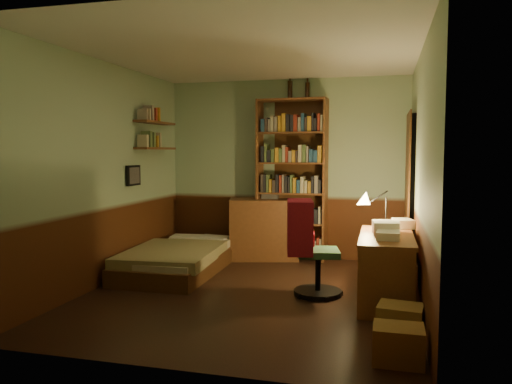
% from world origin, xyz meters
% --- Properties ---
extents(floor, '(3.50, 4.00, 0.02)m').
position_xyz_m(floor, '(0.00, 0.00, -0.01)').
color(floor, black).
rests_on(floor, ground).
extents(ceiling, '(3.50, 4.00, 0.02)m').
position_xyz_m(ceiling, '(0.00, 0.00, 2.61)').
color(ceiling, silver).
rests_on(ceiling, wall_back).
extents(wall_back, '(3.50, 0.02, 2.60)m').
position_xyz_m(wall_back, '(0.00, 2.01, 1.30)').
color(wall_back, '#96B38F').
rests_on(wall_back, ground).
extents(wall_left, '(0.02, 4.00, 2.60)m').
position_xyz_m(wall_left, '(-1.76, 0.00, 1.30)').
color(wall_left, '#96B38F').
rests_on(wall_left, ground).
extents(wall_right, '(0.02, 4.00, 2.60)m').
position_xyz_m(wall_right, '(1.76, 0.00, 1.30)').
color(wall_right, '#96B38F').
rests_on(wall_right, ground).
extents(wall_front, '(3.50, 0.02, 2.60)m').
position_xyz_m(wall_front, '(0.00, -2.01, 1.30)').
color(wall_front, '#96B38F').
rests_on(wall_front, ground).
extents(doorway, '(0.06, 0.90, 2.00)m').
position_xyz_m(doorway, '(1.72, 1.30, 1.00)').
color(doorway, black).
rests_on(doorway, ground).
extents(door_trim, '(0.02, 0.98, 2.08)m').
position_xyz_m(door_trim, '(1.69, 1.30, 1.00)').
color(door_trim, '#452713').
rests_on(door_trim, ground).
extents(bed, '(1.04, 1.92, 0.57)m').
position_xyz_m(bed, '(-1.17, 0.72, 0.28)').
color(bed, olive).
rests_on(bed, ground).
extents(dresser, '(1.07, 0.72, 0.87)m').
position_xyz_m(dresser, '(-0.27, 1.76, 0.44)').
color(dresser, brown).
rests_on(dresser, ground).
extents(mini_stereo, '(0.25, 0.20, 0.13)m').
position_xyz_m(mini_stereo, '(-0.21, 1.89, 0.94)').
color(mini_stereo, '#B2B2B7').
rests_on(mini_stereo, dresser).
extents(bookshelf, '(1.00, 0.36, 2.30)m').
position_xyz_m(bookshelf, '(0.12, 1.85, 1.15)').
color(bookshelf, brown).
rests_on(bookshelf, ground).
extents(bottle_left, '(0.08, 0.08, 0.27)m').
position_xyz_m(bottle_left, '(0.06, 1.96, 2.44)').
color(bottle_left, black).
rests_on(bottle_left, bookshelf).
extents(bottle_right, '(0.08, 0.08, 0.23)m').
position_xyz_m(bottle_right, '(0.32, 1.96, 2.42)').
color(bottle_right, black).
rests_on(bottle_right, bookshelf).
extents(desk, '(0.55, 1.31, 0.70)m').
position_xyz_m(desk, '(1.44, 0.06, 0.35)').
color(desk, brown).
rests_on(desk, ground).
extents(paper_stack, '(0.26, 0.30, 0.10)m').
position_xyz_m(paper_stack, '(1.62, 0.60, 0.75)').
color(paper_stack, silver).
rests_on(paper_stack, desk).
extents(desk_lamp, '(0.24, 0.24, 0.64)m').
position_xyz_m(desk_lamp, '(1.43, 0.59, 1.02)').
color(desk_lamp, black).
rests_on(desk_lamp, desk).
extents(office_chair, '(0.57, 0.52, 0.98)m').
position_xyz_m(office_chair, '(0.73, 0.12, 0.49)').
color(office_chair, '#2C5936').
rests_on(office_chair, ground).
extents(red_jacket, '(0.44, 0.55, 0.57)m').
position_xyz_m(red_jacket, '(0.58, 0.04, 1.27)').
color(red_jacket, maroon).
rests_on(red_jacket, office_chair).
extents(wall_shelf_lower, '(0.20, 0.90, 0.03)m').
position_xyz_m(wall_shelf_lower, '(-1.64, 1.10, 1.60)').
color(wall_shelf_lower, brown).
rests_on(wall_shelf_lower, wall_left).
extents(wall_shelf_upper, '(0.20, 0.90, 0.03)m').
position_xyz_m(wall_shelf_upper, '(-1.64, 1.10, 1.95)').
color(wall_shelf_upper, brown).
rests_on(wall_shelf_upper, wall_left).
extents(framed_picture, '(0.04, 0.32, 0.26)m').
position_xyz_m(framed_picture, '(-1.72, 0.60, 1.25)').
color(framed_picture, black).
rests_on(framed_picture, wall_left).
extents(cardboard_box_a, '(0.37, 0.30, 0.27)m').
position_xyz_m(cardboard_box_a, '(1.53, -1.47, 0.14)').
color(cardboard_box_a, olive).
rests_on(cardboard_box_a, ground).
extents(cardboard_box_b, '(0.41, 0.35, 0.26)m').
position_xyz_m(cardboard_box_b, '(1.56, -0.89, 0.13)').
color(cardboard_box_b, olive).
rests_on(cardboard_box_b, ground).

